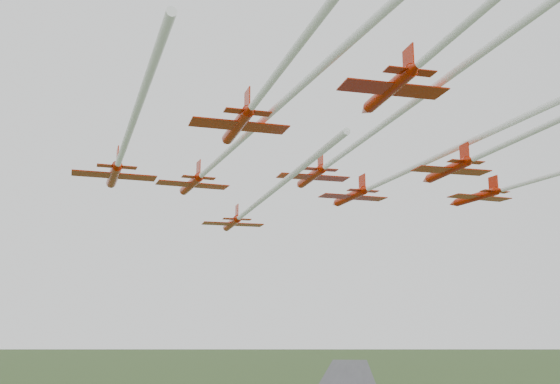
# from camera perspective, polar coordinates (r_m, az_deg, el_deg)

# --- Properties ---
(jet_lead) EXTENTS (24.20, 54.37, 2.94)m
(jet_lead) POSITION_cam_1_polar(r_m,az_deg,el_deg) (89.01, -2.80, -1.58)
(jet_lead) COLOR #AB1800
(jet_row2_left) EXTENTS (30.03, 54.58, 2.87)m
(jet_row2_left) POSITION_cam_1_polar(r_m,az_deg,el_deg) (71.45, -5.45, 3.13)
(jet_row2_left) COLOR #AB1800
(jet_row2_right) EXTENTS (26.19, 53.07, 2.93)m
(jet_row2_right) POSITION_cam_1_polar(r_m,az_deg,el_deg) (80.07, 10.35, 1.38)
(jet_row2_right) COLOR #AB1800
(jet_row3_left) EXTENTS (21.23, 40.91, 2.68)m
(jet_row3_left) POSITION_cam_1_polar(r_m,az_deg,el_deg) (62.07, -14.30, 3.36)
(jet_row3_left) COLOR #AB1800
(jet_row3_mid) EXTENTS (22.15, 50.53, 2.57)m
(jet_row3_mid) POSITION_cam_1_polar(r_m,az_deg,el_deg) (63.90, 6.42, 3.97)
(jet_row3_mid) COLOR #AB1800
(jet_row3_right) EXTENTS (23.56, 43.04, 2.43)m
(jet_row3_right) POSITION_cam_1_polar(r_m,az_deg,el_deg) (74.10, 22.71, 1.16)
(jet_row3_right) COLOR #AB1800
(jet_row4_left) EXTENTS (28.36, 60.83, 2.71)m
(jet_row4_left) POSITION_cam_1_polar(r_m,az_deg,el_deg) (42.86, 1.42, 12.93)
(jet_row4_left) COLOR #AB1800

